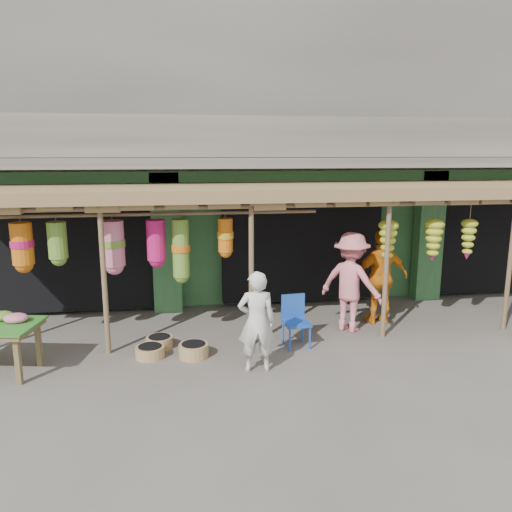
{
  "coord_description": "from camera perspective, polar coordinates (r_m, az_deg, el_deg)",
  "views": [
    {
      "loc": [
        -2.76,
        -8.6,
        3.41
      ],
      "look_at": [
        -1.23,
        1.0,
        1.38
      ],
      "focal_mm": 35.0,
      "sensor_mm": 36.0,
      "label": 1
    }
  ],
  "objects": [
    {
      "name": "ground",
      "position": [
        9.66,
        8.25,
        -9.01
      ],
      "size": [
        80.0,
        80.0,
        0.0
      ],
      "primitive_type": "plane",
      "color": "#514C47",
      "rests_on": "ground"
    },
    {
      "name": "building",
      "position": [
        13.75,
        2.56,
        11.61
      ],
      "size": [
        16.4,
        6.8,
        7.0
      ],
      "color": "gray",
      "rests_on": "ground"
    },
    {
      "name": "awning",
      "position": [
        9.78,
        6.14,
        6.81
      ],
      "size": [
        14.0,
        2.7,
        2.79
      ],
      "color": "brown",
      "rests_on": "ground"
    },
    {
      "name": "blue_chair",
      "position": [
        8.99,
        4.48,
        -7.04
      ],
      "size": [
        0.48,
        0.49,
        0.92
      ],
      "rotation": [
        0.0,
        0.0,
        0.1
      ],
      "color": "#1945A6",
      "rests_on": "ground"
    },
    {
      "name": "basket_left",
      "position": [
        9.15,
        -10.96,
        -9.64
      ],
      "size": [
        0.5,
        0.5,
        0.2
      ],
      "primitive_type": "cylinder",
      "rotation": [
        0.0,
        0.0,
        0.04
      ],
      "color": "olive",
      "rests_on": "ground"
    },
    {
      "name": "basket_mid",
      "position": [
        8.78,
        -12.0,
        -10.65
      ],
      "size": [
        0.65,
        0.65,
        0.19
      ],
      "primitive_type": "cylinder",
      "rotation": [
        0.0,
        0.0,
        -0.41
      ],
      "color": "olive",
      "rests_on": "ground"
    },
    {
      "name": "basket_right",
      "position": [
        8.66,
        -7.14,
        -10.66
      ],
      "size": [
        0.57,
        0.57,
        0.23
      ],
      "primitive_type": "cylinder",
      "rotation": [
        0.0,
        0.0,
        -0.13
      ],
      "color": "olive",
      "rests_on": "ground"
    },
    {
      "name": "person_front",
      "position": [
        7.85,
        0.07,
        -7.52
      ],
      "size": [
        0.62,
        0.43,
        1.62
      ],
      "primitive_type": "imported",
      "rotation": [
        0.0,
        0.0,
        3.07
      ],
      "color": "silver",
      "rests_on": "ground"
    },
    {
      "name": "person_vendor",
      "position": [
        10.3,
        14.11,
        -2.37
      ],
      "size": [
        1.13,
        0.51,
        1.9
      ],
      "primitive_type": "imported",
      "rotation": [
        0.0,
        0.0,
        3.18
      ],
      "color": "orange",
      "rests_on": "ground"
    },
    {
      "name": "person_shopper",
      "position": [
        9.74,
        10.8,
        -2.96
      ],
      "size": [
        1.39,
        1.38,
        1.93
      ],
      "primitive_type": "imported",
      "rotation": [
        0.0,
        0.0,
        2.37
      ],
      "color": "#D67178",
      "rests_on": "ground"
    }
  ]
}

